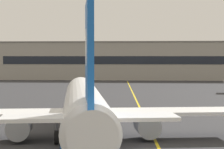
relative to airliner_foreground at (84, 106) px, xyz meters
The scene contains 3 objects.
taxiway_centreline 21.94m from the airliner_foreground, 75.18° to the left, with size 0.30×180.00×0.01m, color yellow.
airliner_foreground is the anchor object (origin of this frame).
terminal_building 123.02m from the airliner_foreground, 85.96° to the left, with size 112.35×12.40×13.72m.
Camera 1 is at (0.65, -35.72, 8.13)m, focal length 74.49 mm.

